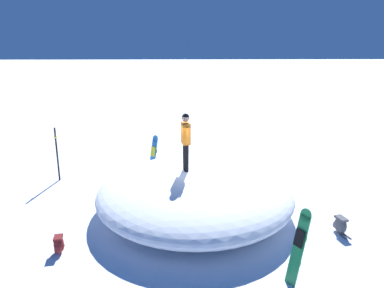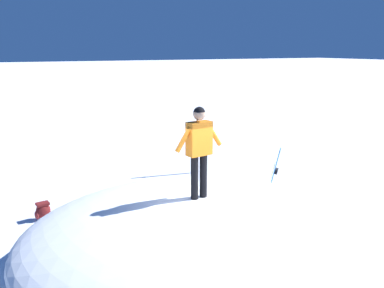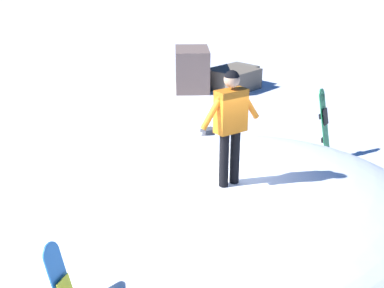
# 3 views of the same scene
# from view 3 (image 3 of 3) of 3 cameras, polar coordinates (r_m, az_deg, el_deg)

# --- Properties ---
(ground) EXTENTS (240.00, 240.00, 0.00)m
(ground) POSITION_cam_3_polar(r_m,az_deg,el_deg) (8.16, -0.41, -10.58)
(ground) COLOR white
(snow_mound) EXTENTS (5.87, 6.43, 1.16)m
(snow_mound) POSITION_cam_3_polar(r_m,az_deg,el_deg) (7.78, 4.82, -7.41)
(snow_mound) COLOR white
(snow_mound) RESTS_ON ground
(snowboarder_standing) EXTENTS (0.28, 1.03, 1.71)m
(snowboarder_standing) POSITION_cam_3_polar(r_m,az_deg,el_deg) (6.81, 4.58, 3.04)
(snowboarder_standing) COLOR black
(snowboarder_standing) RESTS_ON snow_mound
(snowboard_primary_upright) EXTENTS (0.43, 0.41, 1.61)m
(snowboard_primary_upright) POSITION_cam_3_polar(r_m,az_deg,el_deg) (11.06, 15.30, 2.31)
(snowboard_primary_upright) COLOR #1E8C47
(snowboard_primary_upright) RESTS_ON ground
(backpack_near) EXTENTS (0.33, 0.62, 0.46)m
(backpack_near) POSITION_cam_3_polar(r_m,az_deg,el_deg) (11.56, 1.87, 0.76)
(backpack_near) COLOR #4C4C51
(backpack_near) RESTS_ON ground
(rock_outcrop) EXTENTS (2.49, 3.17, 1.38)m
(rock_outcrop) POSITION_cam_3_polar(r_m,az_deg,el_deg) (16.61, 2.44, 8.28)
(rock_outcrop) COLOR #6B5F4F
(rock_outcrop) RESTS_ON ground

